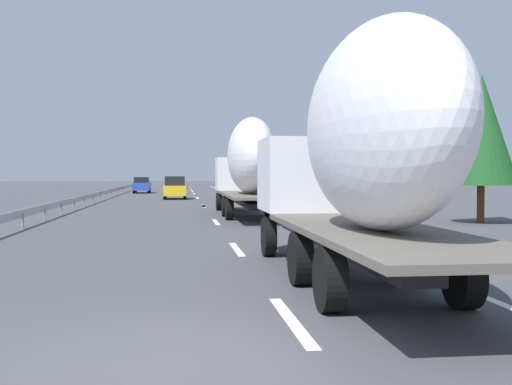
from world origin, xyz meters
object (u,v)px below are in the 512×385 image
object	(u,v)px
truck_lead	(248,163)
truck_trailing	(360,149)
road_sign	(252,174)
car_red_compact	(178,182)
car_yellow_coupe	(175,188)
car_blue_sedan	(142,185)

from	to	relation	value
truck_lead	truck_trailing	world-z (taller)	truck_lead
truck_lead	road_sign	xyz separation A→B (m)	(24.36, -3.10, -0.60)
car_red_compact	car_yellow_coupe	xyz separation A→B (m)	(-38.68, 0.28, 0.06)
truck_trailing	car_yellow_coupe	size ratio (longest dim) A/B	2.90
car_blue_sedan	car_red_compact	bearing A→B (deg)	-10.32
car_yellow_coupe	road_sign	size ratio (longest dim) A/B	1.40
truck_trailing	road_sign	distance (m)	43.85
car_yellow_coupe	car_blue_sedan	bearing A→B (deg)	12.50
truck_lead	road_sign	bearing A→B (deg)	-7.25
truck_trailing	car_yellow_coupe	world-z (taller)	truck_trailing
truck_trailing	road_sign	bearing A→B (deg)	-4.05
car_red_compact	car_yellow_coupe	size ratio (longest dim) A/B	1.05
truck_lead	car_yellow_coupe	world-z (taller)	truck_lead
car_yellow_coupe	road_sign	world-z (taller)	road_sign
car_red_compact	car_blue_sedan	bearing A→B (deg)	169.68
car_red_compact	car_yellow_coupe	world-z (taller)	car_yellow_coupe
truck_lead	car_yellow_coupe	xyz separation A→B (m)	(22.18, 3.77, -1.72)
car_blue_sedan	truck_lead	bearing A→B (deg)	-169.12
car_blue_sedan	road_sign	bearing A→B (deg)	-144.02
truck_lead	truck_trailing	xyz separation A→B (m)	(-19.38, -0.00, -0.04)
truck_trailing	car_red_compact	size ratio (longest dim) A/B	2.77
truck_lead	car_blue_sedan	distance (m)	39.69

